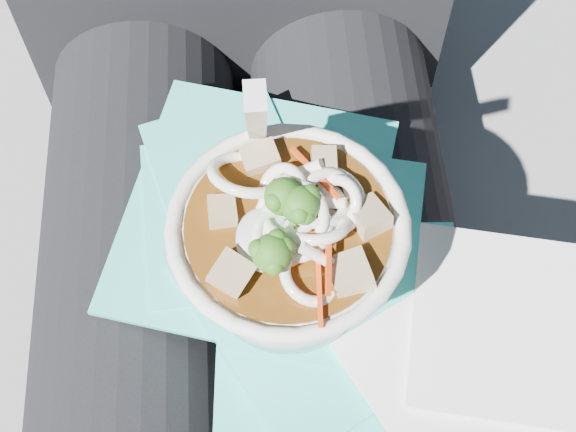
{
  "coord_description": "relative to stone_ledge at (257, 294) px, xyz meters",
  "views": [
    {
      "loc": [
        0.01,
        -0.21,
        1.05
      ],
      "look_at": [
        0.02,
        -0.0,
        0.68
      ],
      "focal_mm": 50.0,
      "sensor_mm": 36.0,
      "label": 1
    }
  ],
  "objects": [
    {
      "name": "lap",
      "position": [
        0.0,
        -0.15,
        0.29
      ],
      "size": [
        0.32,
        0.48,
        0.15
      ],
      "color": "black",
      "rests_on": "stone_ledge"
    },
    {
      "name": "person_body",
      "position": [
        -0.0,
        -0.06,
        0.32
      ],
      "size": [
        0.34,
        0.94,
        0.98
      ],
      "color": "black",
      "rests_on": "ground"
    },
    {
      "name": "plastic_bag",
      "position": [
        0.03,
        -0.13,
        0.37
      ],
      "size": [
        0.24,
        0.28,
        0.01
      ],
      "color": "#30CABF",
      "rests_on": "lap"
    },
    {
      "name": "stone_ledge",
      "position": [
        0.0,
        0.0,
        0.0
      ],
      "size": [
        1.01,
        0.53,
        0.43
      ],
      "primitive_type": "cube",
      "rotation": [
        0.0,
        0.0,
        0.03
      ],
      "color": "slate",
      "rests_on": "ground"
    },
    {
      "name": "udon_bowl",
      "position": [
        0.02,
        -0.15,
        0.43
      ],
      "size": [
        0.16,
        0.16,
        0.19
      ],
      "color": "white",
      "rests_on": "plastic_bag"
    },
    {
      "name": "napkins",
      "position": [
        0.14,
        -0.21,
        0.38
      ],
      "size": [
        0.18,
        0.18,
        0.01
      ],
      "color": "white",
      "rests_on": "plastic_bag"
    }
  ]
}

